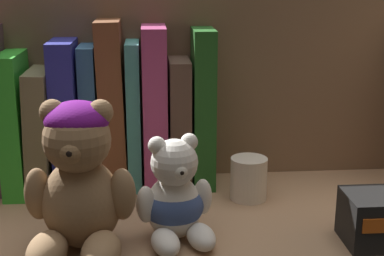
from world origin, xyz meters
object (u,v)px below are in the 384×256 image
object	(u,v)px
book_10	(155,106)
book_11	(179,121)
book_5	(44,127)
pillar_candle	(249,178)
book_4	(19,120)
book_6	(68,114)
teddy_bear_smaller	(175,199)
book_8	(113,104)
book_9	(134,113)
book_12	(202,106)
teddy_bear_larger	(79,181)
book_7	(91,116)

from	to	relation	value
book_10	book_11	xyz separation A→B (cm)	(3.64, 0.00, -2.41)
book_5	pillar_candle	world-z (taller)	book_5
book_10	book_4	bearing A→B (deg)	180.00
book_6	teddy_bear_smaller	bearing A→B (deg)	-52.55
book_8	book_11	world-z (taller)	book_8
book_9	book_12	distance (cm)	10.26
book_6	book_10	distance (cm)	12.91
book_6	book_9	bearing A→B (deg)	0.00
book_4	book_10	world-z (taller)	book_10
book_6	teddy_bear_larger	size ratio (longest dim) A/B	1.24
book_4	book_7	world-z (taller)	book_7
book_10	teddy_bear_smaller	size ratio (longest dim) A/B	1.83
book_11	teddy_bear_smaller	distance (cm)	20.00
book_4	book_9	xyz separation A→B (cm)	(16.98, 0.00, 0.64)
book_12	teddy_bear_smaller	distance (cm)	21.16
book_11	book_12	distance (cm)	4.12
book_4	book_5	distance (cm)	3.69
book_9	book_5	bearing A→B (deg)	-180.00
book_7	pillar_candle	distance (cm)	25.13
book_5	book_7	xyz separation A→B (cm)	(7.03, 0.00, 1.60)
book_10	book_11	bearing A→B (deg)	0.00
teddy_bear_smaller	book_12	bearing A→B (deg)	75.22
book_11	pillar_candle	distance (cm)	13.93
book_8	teddy_bear_larger	world-z (taller)	book_8
book_8	book_12	bearing A→B (deg)	-0.00
book_6	book_10	bearing A→B (deg)	0.00
book_6	teddy_bear_larger	bearing A→B (deg)	-79.65
book_7	book_10	world-z (taller)	book_10
teddy_bear_larger	pillar_candle	xyz separation A→B (cm)	(22.08, 13.19, -5.43)
book_7	book_10	distance (cm)	9.65
teddy_bear_larger	pillar_candle	size ratio (longest dim) A/B	2.93
book_7	book_9	world-z (taller)	book_9
pillar_candle	book_6	bearing A→B (deg)	163.03
book_8	book_10	xyz separation A→B (cm)	(6.22, -0.00, -0.40)
book_4	book_6	distance (cm)	7.23
book_12	teddy_bear_smaller	bearing A→B (deg)	-104.78
book_5	book_6	distance (cm)	4.22
pillar_candle	book_4	bearing A→B (deg)	166.56
book_5	teddy_bear_smaller	distance (cm)	27.16
book_5	teddy_bear_larger	world-z (taller)	book_5
book_6	book_8	size ratio (longest dim) A/B	0.89
book_9	book_11	world-z (taller)	book_9
book_4	book_7	distance (cm)	10.52
book_9	book_10	xyz separation A→B (cm)	(3.09, -0.00, 1.11)
book_8	book_10	size ratio (longest dim) A/B	1.03
book_4	pillar_candle	size ratio (longest dim) A/B	3.36
book_7	book_11	size ratio (longest dim) A/B	1.11
book_11	teddy_bear_smaller	world-z (taller)	book_11
book_4	teddy_bear_smaller	size ratio (longest dim) A/B	1.57
book_8	teddy_bear_larger	distance (cm)	21.65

